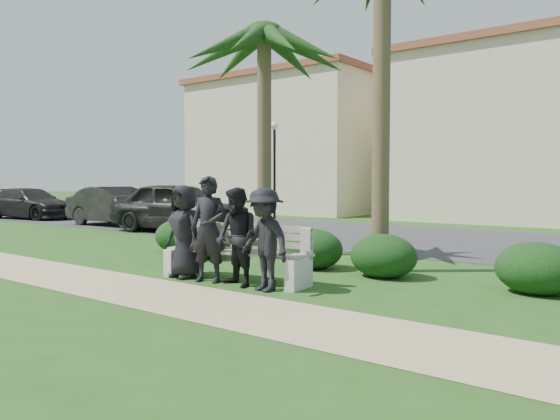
{
  "coord_description": "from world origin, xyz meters",
  "views": [
    {
      "loc": [
        6.01,
        -6.98,
        1.66
      ],
      "look_at": [
        -0.17,
        1.0,
        1.13
      ],
      "focal_mm": 35.0,
      "sensor_mm": 36.0,
      "label": 1
    }
  ],
  "objects_px": {
    "park_bench": "(236,256)",
    "man_a": "(184,232)",
    "street_lamp": "(274,152)",
    "man_c": "(237,237)",
    "car_c": "(30,203)",
    "palm_left": "(264,38)",
    "man_b": "(209,229)",
    "car_b": "(118,206)",
    "car_a": "(179,207)",
    "man_d": "(264,240)"
  },
  "relations": [
    {
      "from": "street_lamp",
      "to": "park_bench",
      "type": "bearing_deg",
      "value": -54.05
    },
    {
      "from": "man_c",
      "to": "palm_left",
      "type": "distance_m",
      "value": 5.5
    },
    {
      "from": "park_bench",
      "to": "car_a",
      "type": "bearing_deg",
      "value": 137.7
    },
    {
      "from": "park_bench",
      "to": "man_c",
      "type": "height_order",
      "value": "man_c"
    },
    {
      "from": "street_lamp",
      "to": "man_c",
      "type": "height_order",
      "value": "street_lamp"
    },
    {
      "from": "man_b",
      "to": "street_lamp",
      "type": "bearing_deg",
      "value": 105.68
    },
    {
      "from": "man_b",
      "to": "man_d",
      "type": "bearing_deg",
      "value": -19.11
    },
    {
      "from": "street_lamp",
      "to": "man_b",
      "type": "bearing_deg",
      "value": -55.71
    },
    {
      "from": "man_b",
      "to": "man_a",
      "type": "bearing_deg",
      "value": 158.26
    },
    {
      "from": "man_c",
      "to": "palm_left",
      "type": "bearing_deg",
      "value": 137.23
    },
    {
      "from": "car_c",
      "to": "palm_left",
      "type": "bearing_deg",
      "value": -109.74
    },
    {
      "from": "palm_left",
      "to": "car_a",
      "type": "height_order",
      "value": "palm_left"
    },
    {
      "from": "car_b",
      "to": "street_lamp",
      "type": "bearing_deg",
      "value": -20.44
    },
    {
      "from": "street_lamp",
      "to": "car_a",
      "type": "bearing_deg",
      "value": -77.6
    },
    {
      "from": "man_c",
      "to": "palm_left",
      "type": "height_order",
      "value": "palm_left"
    },
    {
      "from": "man_a",
      "to": "man_c",
      "type": "bearing_deg",
      "value": 5.72
    },
    {
      "from": "car_a",
      "to": "car_c",
      "type": "relative_size",
      "value": 1.04
    },
    {
      "from": "park_bench",
      "to": "man_a",
      "type": "relative_size",
      "value": 1.68
    },
    {
      "from": "car_b",
      "to": "palm_left",
      "type": "bearing_deg",
      "value": -108.96
    },
    {
      "from": "park_bench",
      "to": "man_c",
      "type": "distance_m",
      "value": 0.59
    },
    {
      "from": "man_c",
      "to": "car_a",
      "type": "bearing_deg",
      "value": 158.14
    },
    {
      "from": "car_a",
      "to": "car_b",
      "type": "distance_m",
      "value": 3.76
    },
    {
      "from": "man_b",
      "to": "man_c",
      "type": "distance_m",
      "value": 0.62
    },
    {
      "from": "man_a",
      "to": "man_c",
      "type": "relative_size",
      "value": 1.02
    },
    {
      "from": "man_a",
      "to": "palm_left",
      "type": "bearing_deg",
      "value": 110.79
    },
    {
      "from": "man_c",
      "to": "palm_left",
      "type": "xyz_separation_m",
      "value": [
        -2.0,
        3.13,
        4.05
      ]
    },
    {
      "from": "palm_left",
      "to": "car_b",
      "type": "bearing_deg",
      "value": 163.0
    },
    {
      "from": "man_d",
      "to": "car_a",
      "type": "bearing_deg",
      "value": 156.89
    },
    {
      "from": "man_b",
      "to": "car_a",
      "type": "height_order",
      "value": "man_b"
    },
    {
      "from": "man_a",
      "to": "palm_left",
      "type": "distance_m",
      "value": 5.15
    },
    {
      "from": "car_c",
      "to": "park_bench",
      "type": "bearing_deg",
      "value": -117.37
    },
    {
      "from": "man_a",
      "to": "park_bench",
      "type": "bearing_deg",
      "value": 25.02
    },
    {
      "from": "street_lamp",
      "to": "man_b",
      "type": "distance_m",
      "value": 15.46
    },
    {
      "from": "man_c",
      "to": "car_b",
      "type": "xyz_separation_m",
      "value": [
        -11.46,
        6.02,
        -0.05
      ]
    },
    {
      "from": "street_lamp",
      "to": "car_c",
      "type": "relative_size",
      "value": 0.92
    },
    {
      "from": "park_bench",
      "to": "car_a",
      "type": "xyz_separation_m",
      "value": [
        -7.41,
        5.36,
        0.41
      ]
    },
    {
      "from": "street_lamp",
      "to": "man_a",
      "type": "bearing_deg",
      "value": -57.62
    },
    {
      "from": "man_a",
      "to": "car_b",
      "type": "height_order",
      "value": "man_a"
    },
    {
      "from": "man_a",
      "to": "man_d",
      "type": "bearing_deg",
      "value": 5.58
    },
    {
      "from": "street_lamp",
      "to": "palm_left",
      "type": "xyz_separation_m",
      "value": [
        7.24,
        -9.52,
        1.89
      ]
    },
    {
      "from": "man_a",
      "to": "car_b",
      "type": "xyz_separation_m",
      "value": [
        -10.22,
        5.99,
        -0.07
      ]
    },
    {
      "from": "street_lamp",
      "to": "car_b",
      "type": "bearing_deg",
      "value": -108.48
    },
    {
      "from": "man_b",
      "to": "palm_left",
      "type": "xyz_separation_m",
      "value": [
        -1.39,
        3.13,
        3.96
      ]
    },
    {
      "from": "palm_left",
      "to": "car_a",
      "type": "xyz_separation_m",
      "value": [
        -5.71,
        2.57,
        -4.01
      ]
    },
    {
      "from": "man_d",
      "to": "car_c",
      "type": "relative_size",
      "value": 0.33
    },
    {
      "from": "palm_left",
      "to": "man_a",
      "type": "bearing_deg",
      "value": -76.19
    },
    {
      "from": "street_lamp",
      "to": "man_d",
      "type": "distance_m",
      "value": 16.17
    },
    {
      "from": "street_lamp",
      "to": "park_bench",
      "type": "relative_size",
      "value": 1.6
    },
    {
      "from": "man_d",
      "to": "palm_left",
      "type": "height_order",
      "value": "palm_left"
    },
    {
      "from": "street_lamp",
      "to": "man_a",
      "type": "relative_size",
      "value": 2.69
    }
  ]
}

